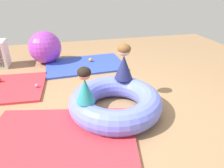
{
  "coord_description": "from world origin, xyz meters",
  "views": [
    {
      "loc": [
        -0.6,
        -2.39,
        1.67
      ],
      "look_at": [
        0.04,
        0.19,
        0.35
      ],
      "focal_mm": 33.31,
      "sensor_mm": 36.0,
      "label": 1
    }
  ],
  "objects_px": {
    "play_ball_pink": "(37,86)",
    "play_ball_orange": "(91,60)",
    "child_in_navy": "(124,62)",
    "inflatable_cushion": "(115,102)",
    "child_in_teal": "(85,85)",
    "exercise_ball_large": "(45,47)"
  },
  "relations": [
    {
      "from": "play_ball_pink",
      "to": "play_ball_orange",
      "type": "relative_size",
      "value": 0.8
    },
    {
      "from": "child_in_navy",
      "to": "play_ball_pink",
      "type": "distance_m",
      "value": 1.57
    },
    {
      "from": "inflatable_cushion",
      "to": "child_in_teal",
      "type": "xyz_separation_m",
      "value": [
        -0.42,
        -0.16,
        0.39
      ]
    },
    {
      "from": "inflatable_cushion",
      "to": "child_in_navy",
      "type": "height_order",
      "value": "child_in_navy"
    },
    {
      "from": "play_ball_pink",
      "to": "exercise_ball_large",
      "type": "xyz_separation_m",
      "value": [
        0.13,
        1.32,
        0.28
      ]
    },
    {
      "from": "child_in_navy",
      "to": "exercise_ball_large",
      "type": "xyz_separation_m",
      "value": [
        -1.23,
        1.91,
        -0.24
      ]
    },
    {
      "from": "child_in_navy",
      "to": "play_ball_orange",
      "type": "xyz_separation_m",
      "value": [
        -0.27,
        1.63,
        -0.51
      ]
    },
    {
      "from": "inflatable_cushion",
      "to": "play_ball_orange",
      "type": "height_order",
      "value": "inflatable_cushion"
    },
    {
      "from": "exercise_ball_large",
      "to": "inflatable_cushion",
      "type": "bearing_deg",
      "value": -66.55
    },
    {
      "from": "child_in_teal",
      "to": "play_ball_pink",
      "type": "distance_m",
      "value": 1.43
    },
    {
      "from": "play_ball_pink",
      "to": "play_ball_orange",
      "type": "height_order",
      "value": "play_ball_orange"
    },
    {
      "from": "play_ball_orange",
      "to": "child_in_navy",
      "type": "bearing_deg",
      "value": -80.44
    },
    {
      "from": "play_ball_orange",
      "to": "exercise_ball_large",
      "type": "bearing_deg",
      "value": 163.2
    },
    {
      "from": "play_ball_pink",
      "to": "play_ball_orange",
      "type": "bearing_deg",
      "value": 43.64
    },
    {
      "from": "inflatable_cushion",
      "to": "exercise_ball_large",
      "type": "bearing_deg",
      "value": 113.45
    },
    {
      "from": "child_in_teal",
      "to": "play_ball_pink",
      "type": "relative_size",
      "value": 7.12
    },
    {
      "from": "inflatable_cushion",
      "to": "play_ball_orange",
      "type": "relative_size",
      "value": 16.07
    },
    {
      "from": "child_in_teal",
      "to": "exercise_ball_large",
      "type": "height_order",
      "value": "child_in_teal"
    },
    {
      "from": "child_in_navy",
      "to": "play_ball_orange",
      "type": "relative_size",
      "value": 6.74
    },
    {
      "from": "inflatable_cushion",
      "to": "play_ball_orange",
      "type": "xyz_separation_m",
      "value": [
        -0.05,
        2.02,
        -0.08
      ]
    },
    {
      "from": "child_in_navy",
      "to": "play_ball_orange",
      "type": "height_order",
      "value": "child_in_navy"
    },
    {
      "from": "play_ball_pink",
      "to": "play_ball_orange",
      "type": "xyz_separation_m",
      "value": [
        1.08,
        1.03,
        0.01
      ]
    }
  ]
}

